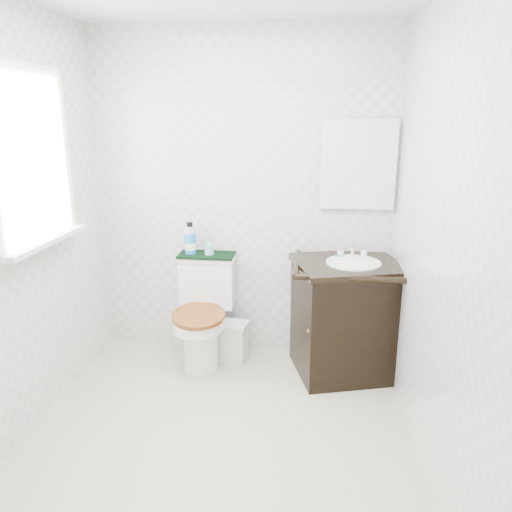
% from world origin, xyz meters
% --- Properties ---
extents(floor, '(2.40, 2.40, 0.00)m').
position_xyz_m(floor, '(0.00, 0.00, 0.00)').
color(floor, beige).
rests_on(floor, ground).
extents(wall_back, '(2.40, 0.00, 2.40)m').
position_xyz_m(wall_back, '(0.00, 1.20, 1.20)').
color(wall_back, silver).
rests_on(wall_back, ground).
extents(wall_front, '(2.40, 0.00, 2.40)m').
position_xyz_m(wall_front, '(0.00, -1.20, 1.20)').
color(wall_front, silver).
rests_on(wall_front, ground).
extents(wall_left, '(0.00, 2.40, 2.40)m').
position_xyz_m(wall_left, '(-1.10, 0.00, 1.20)').
color(wall_left, silver).
rests_on(wall_left, ground).
extents(wall_right, '(0.00, 2.40, 2.40)m').
position_xyz_m(wall_right, '(1.10, 0.00, 1.20)').
color(wall_right, silver).
rests_on(wall_right, ground).
extents(window, '(0.02, 0.70, 0.90)m').
position_xyz_m(window, '(-1.07, 0.25, 1.55)').
color(window, white).
rests_on(window, wall_left).
extents(mirror, '(0.50, 0.02, 0.60)m').
position_xyz_m(mirror, '(0.82, 1.18, 1.45)').
color(mirror, silver).
rests_on(mirror, wall_back).
extents(toilet, '(0.43, 0.64, 0.78)m').
position_xyz_m(toilet, '(-0.26, 0.97, 0.34)').
color(toilet, white).
rests_on(toilet, floor).
extents(vanity, '(0.85, 0.78, 0.92)m').
position_xyz_m(vanity, '(0.77, 0.90, 0.43)').
color(vanity, black).
rests_on(vanity, floor).
extents(trash_bin, '(0.24, 0.20, 0.31)m').
position_xyz_m(trash_bin, '(-0.05, 0.96, 0.16)').
color(trash_bin, silver).
rests_on(trash_bin, floor).
extents(towel, '(0.41, 0.22, 0.02)m').
position_xyz_m(towel, '(-0.26, 1.09, 0.78)').
color(towel, black).
rests_on(towel, toilet).
extents(mouthwash_bottle, '(0.08, 0.08, 0.24)m').
position_xyz_m(mouthwash_bottle, '(-0.38, 1.09, 0.90)').
color(mouthwash_bottle, '#1A7EE3').
rests_on(mouthwash_bottle, towel).
extents(cup, '(0.07, 0.07, 0.09)m').
position_xyz_m(cup, '(-0.24, 1.08, 0.84)').
color(cup, '#7BB1CA').
rests_on(cup, towel).
extents(soap_bar, '(0.07, 0.05, 0.02)m').
position_xyz_m(soap_bar, '(0.70, 1.01, 0.83)').
color(soap_bar, '#1A816F').
rests_on(soap_bar, vanity).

